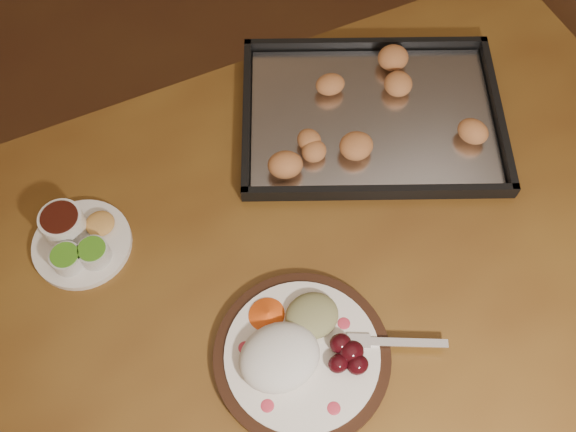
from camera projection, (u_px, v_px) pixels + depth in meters
ground at (404, 382)px, 1.75m from camera, size 4.00×4.00×0.00m
dining_table at (297, 278)px, 1.19m from camera, size 1.51×0.92×0.75m
dinner_plate at (298, 352)px, 1.00m from camera, size 0.36×0.28×0.06m
condiment_saucer at (77, 239)px, 1.10m from camera, size 0.17×0.17×0.06m
baking_tray at (372, 114)px, 1.23m from camera, size 0.60×0.54×0.05m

